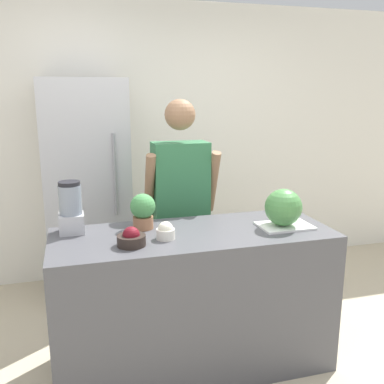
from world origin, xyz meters
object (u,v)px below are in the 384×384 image
Objects in this scene: person at (181,211)px; bowl_cream at (166,232)px; refrigerator at (88,190)px; bowl_cherries at (131,238)px; watermelon at (283,207)px; blender at (71,209)px; potted_plant at (143,210)px.

bowl_cream is (-0.26, -0.67, 0.08)m from person.
refrigerator reaches higher than bowl_cherries.
bowl_cherries reaches higher than bowl_cream.
person is (0.66, -0.69, -0.05)m from refrigerator.
bowl_cherries is at bearing -82.64° from refrigerator.
watermelon is 0.99m from bowl_cherries.
blender reaches higher than bowl_cherries.
potted_plant is (0.12, 0.29, 0.08)m from bowl_cherries.
bowl_cherries is at bearing -123.03° from person.
refrigerator is 1.18m from potted_plant.
watermelon is 2.14× the size of bowl_cream.
person is at bearing 127.79° from watermelon.
potted_plant is at bearing -5.09° from blender.
bowl_cherries is 0.51× the size of blender.
bowl_cream is (-0.77, -0.01, -0.09)m from watermelon.
refrigerator is 1.09× the size of person.
person is 7.59× the size of potted_plant.
person is 7.26× the size of watermelon.
blender is at bearing -97.25° from refrigerator.
bowl_cream is 0.34× the size of blender.
watermelon is 0.73× the size of blender.
person is at bearing 56.97° from bowl_cherries.
watermelon is 0.90m from potted_plant.
blender is at bearing 168.79° from watermelon.
refrigerator is at bearing 82.75° from blender.
refrigerator is 11.49× the size of bowl_cherries.
bowl_cream is at bearing -27.07° from blender.
refrigerator is 1.79m from watermelon.
blender reaches higher than watermelon.
bowl_cream is 0.61m from blender.
person reaches higher than watermelon.
watermelon reaches higher than bowl_cream.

